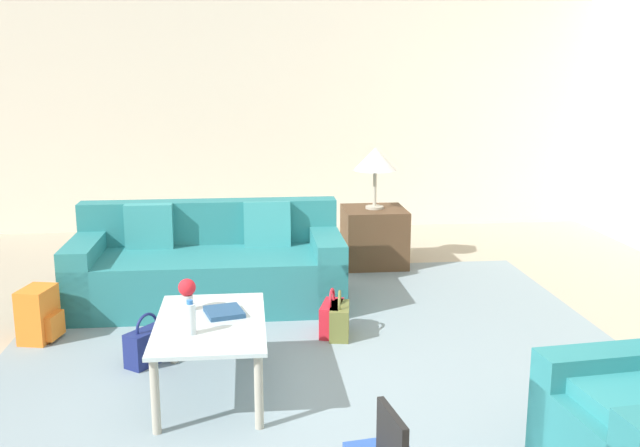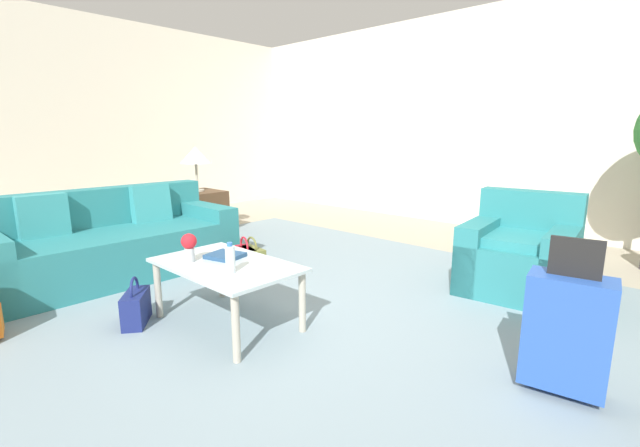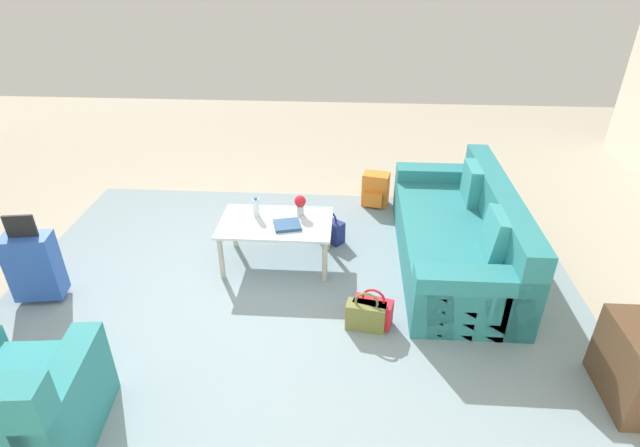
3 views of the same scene
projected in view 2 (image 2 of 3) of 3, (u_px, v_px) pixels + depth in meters
ground_plane at (316, 319)px, 3.20m from camera, size 12.00×12.00×0.00m
wall_back at (520, 120)px, 5.80m from camera, size 10.24×0.12×3.10m
wall_left at (64, 121)px, 6.25m from camera, size 0.12×8.00×3.10m
area_rug at (282, 291)px, 3.74m from camera, size 5.20×4.40×0.01m
couch at (110, 245)px, 4.17m from camera, size 0.98×2.23×0.84m
armchair at (520, 257)px, 3.74m from camera, size 0.94×0.95×0.86m
coffee_table at (226, 271)px, 3.03m from camera, size 1.06×0.66×0.46m
water_bottle at (230, 259)px, 2.79m from camera, size 0.06×0.06×0.20m
coffee_table_book at (225, 256)px, 3.15m from camera, size 0.29×0.27×0.03m
flower_vase at (189, 245)px, 3.03m from camera, size 0.11×0.11×0.21m
side_table at (199, 212)px, 5.99m from camera, size 0.61×0.61×0.58m
table_lamp at (196, 156)px, 5.83m from camera, size 0.42×0.42×0.61m
suitcase_blue at (567, 331)px, 2.21m from camera, size 0.43×0.28×0.85m
handbag_olive at (252, 259)px, 4.30m from camera, size 0.34×0.19×0.36m
handbag_navy at (136, 307)px, 3.09m from camera, size 0.34×0.31×0.36m
handbag_red at (245, 259)px, 4.30m from camera, size 0.35×0.22×0.36m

